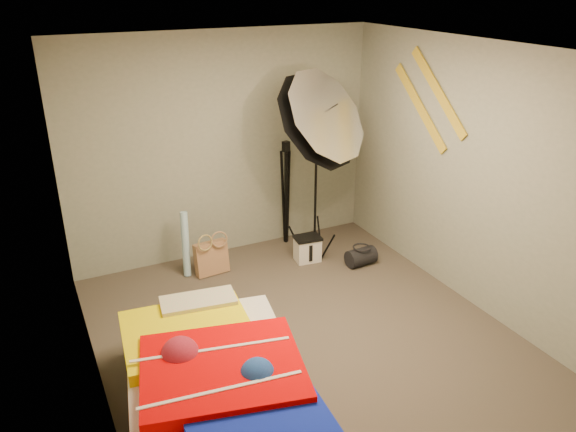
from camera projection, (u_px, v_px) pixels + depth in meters
floor at (308, 339)px, 5.02m from camera, size 4.00×4.00×0.00m
ceiling at (312, 51)px, 4.03m from camera, size 4.00×4.00×0.00m
wall_back at (224, 147)px, 6.17m from camera, size 3.50×0.00×3.50m
wall_front at (494, 346)px, 2.88m from camera, size 3.50×0.00×3.50m
wall_left at (84, 255)px, 3.82m from camera, size 0.00×4.00×4.00m
wall_right at (475, 178)px, 5.24m from camera, size 0.00×4.00×4.00m
tote_bag at (211, 258)px, 6.07m from camera, size 0.37×0.19×0.37m
wrapping_roll at (186, 244)px, 5.99m from camera, size 0.14×0.22×0.71m
camera_case at (307, 250)px, 6.35m from camera, size 0.29×0.22×0.27m
duffel_bag at (361, 257)px, 6.27m from camera, size 0.34×0.22×0.20m
wall_stripe_upper at (438, 92)px, 5.45m from camera, size 0.02×0.91×0.78m
wall_stripe_lower at (420, 108)px, 5.73m from camera, size 0.02×0.91×0.78m
bed at (215, 382)px, 4.10m from camera, size 1.53×2.05×0.52m
photo_umbrella at (317, 122)px, 5.67m from camera, size 1.15×1.14×2.27m
camera_tripod at (286, 186)px, 6.57m from camera, size 0.09×0.09×1.26m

